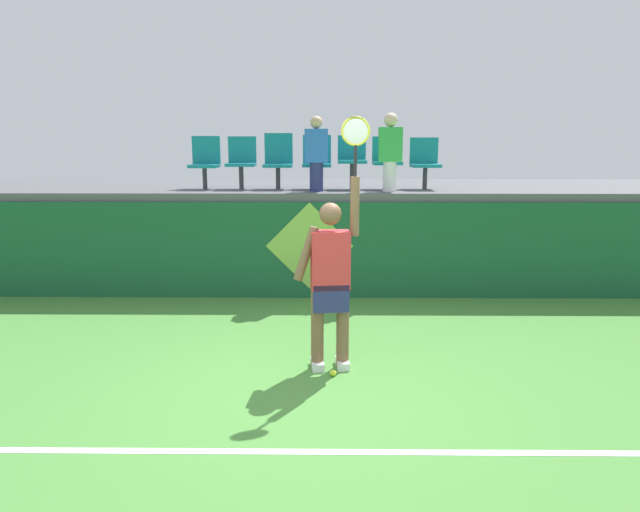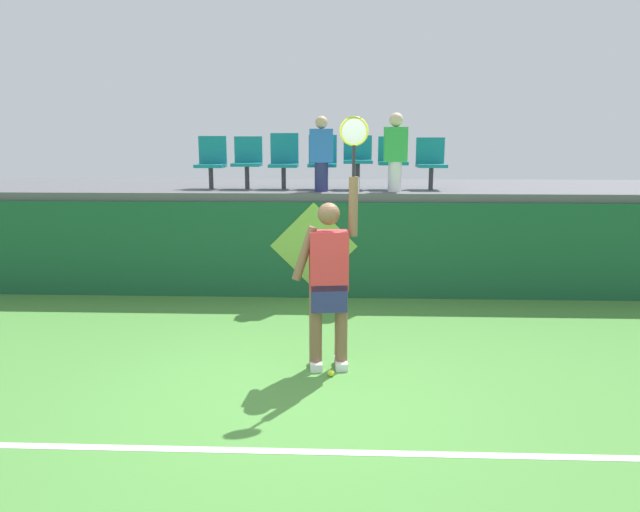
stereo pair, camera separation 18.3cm
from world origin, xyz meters
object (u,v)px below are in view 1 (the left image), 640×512
Objects in this scene: tennis_ball at (333,373)px; spectator_1 at (316,153)px; water_bottle at (353,185)px; stadium_chair_4 at (352,158)px; stadium_chair_0 at (205,160)px; stadium_chair_3 at (317,160)px; stadium_chair_5 at (387,159)px; stadium_chair_1 at (242,160)px; spectator_0 at (390,150)px; tennis_player at (331,277)px; stadium_chair_2 at (278,159)px; stadium_chair_6 at (425,161)px.

tennis_ball is 0.06× the size of spectator_1.
water_bottle reaches higher than tennis_ball.
spectator_1 is at bearing -139.95° from stadium_chair_4.
stadium_chair_0 is (-2.27, 0.69, 0.33)m from water_bottle.
stadium_chair_3 is at bearing 179.15° from stadium_chair_4.
stadium_chair_4 is 0.54m from stadium_chair_5.
stadium_chair_4 reaches higher than stadium_chair_1.
spectator_1 is at bearing -21.56° from stadium_chair_1.
tennis_ball is at bearing -104.76° from spectator_0.
stadium_chair_1 is at bearing -179.83° from stadium_chair_3.
tennis_player is 3.13× the size of stadium_chair_1.
spectator_1 is (-0.19, 3.07, 1.15)m from tennis_player.
water_bottle is at bearing -91.39° from stadium_chair_4.
tennis_player is 3.78m from stadium_chair_2.
stadium_chair_3 is (-0.19, 3.54, 1.03)m from tennis_player.
spectator_0 is (2.26, -0.46, 0.16)m from stadium_chair_1.
stadium_chair_0 is 2.83m from stadium_chair_5.
stadium_chair_6 is (1.46, 3.76, 1.93)m from tennis_ball.
tennis_ball is 4.67m from stadium_chair_0.
water_bottle is 0.74m from spectator_1.
stadium_chair_4 is (0.02, 0.68, 0.37)m from water_bottle.
water_bottle is at bearing -157.45° from spectator_0.
stadium_chair_4 is 1.04× the size of stadium_chair_6.
water_bottle is 0.27× the size of stadium_chair_0.
stadium_chair_3 is 1.19m from spectator_0.
stadium_chair_2 reaches higher than tennis_ball.
stadium_chair_4 is (1.15, -0.01, 0.02)m from stadium_chair_2.
stadium_chair_3 is at bearing 90.00° from spectator_1.
spectator_1 is (1.74, -0.47, 0.13)m from stadium_chair_0.
stadium_chair_2 reaches higher than water_bottle.
stadium_chair_1 is at bearing 111.14° from tennis_player.
tennis_player reaches higher than stadium_chair_3.
spectator_1 is (1.18, -0.46, 0.12)m from stadium_chair_1.
spectator_1 is (-0.22, 3.30, 2.07)m from tennis_ball.
stadium_chair_4 is at bearing 84.99° from tennis_ball.
spectator_1 is (-1.68, -0.46, 0.14)m from stadium_chair_6.
spectator_0 reaches higher than stadium_chair_2.
stadium_chair_5 is (1.09, -0.01, 0.01)m from stadium_chair_3.
stadium_chair_6 is 1.75m from spectator_1.
stadium_chair_1 is 2.85m from stadium_chair_6.
stadium_chair_0 is at bearing 118.68° from tennis_player.
stadium_chair_4 is (0.35, 3.53, 1.05)m from tennis_player.
spectator_1 is (0.60, -0.47, 0.11)m from stadium_chair_2.
tennis_player is 2.21× the size of spectator_0.
tennis_ball is 0.08× the size of stadium_chair_5.
tennis_player is 3.79m from stadium_chair_5.
stadium_chair_6 is at bearing 0.23° from stadium_chair_4.
stadium_chair_0 is at bearing 179.86° from stadium_chair_5.
spectator_0 reaches higher than tennis_ball.
stadium_chair_6 is at bearing 37.75° from spectator_0.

